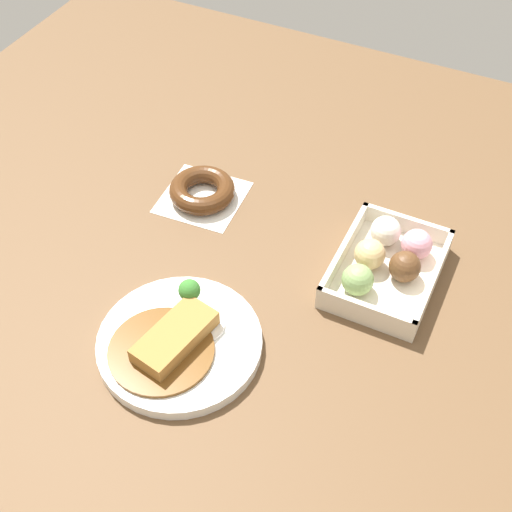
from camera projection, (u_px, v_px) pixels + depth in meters
name	position (u px, v px, depth m)	size (l,w,h in m)	color
ground_plane	(243.00, 337.00, 0.99)	(1.60, 1.60, 0.00)	brown
curry_plate	(178.00, 341.00, 0.97)	(0.23, 0.23, 0.06)	white
donut_box	(387.00, 263.00, 1.05)	(0.20, 0.15, 0.06)	beige
chocolate_ring_donut	(202.00, 191.00, 1.17)	(0.14, 0.14, 0.03)	white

